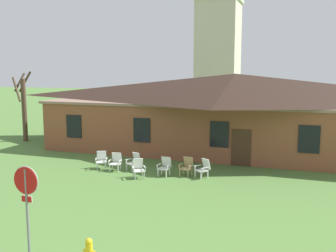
{
  "coord_description": "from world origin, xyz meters",
  "views": [
    {
      "loc": [
        4.5,
        -6.21,
        5.36
      ],
      "look_at": [
        -0.94,
        9.2,
        3.04
      ],
      "focal_mm": 41.32,
      "sensor_mm": 36.0,
      "label": 1
    }
  ],
  "objects_px": {
    "stop_sign": "(26,195)",
    "lawn_chair_under_eave": "(203,168)",
    "lawn_chair_far_side": "(187,166)",
    "lawn_chair_left_end": "(134,161)",
    "lawn_chair_right_end": "(165,166)",
    "lawn_chair_by_porch": "(101,160)",
    "lawn_chair_near_door": "(116,161)",
    "lawn_chair_middle": "(138,168)",
    "fire_hydrant": "(89,252)"
  },
  "relations": [
    {
      "from": "lawn_chair_middle",
      "to": "lawn_chair_right_end",
      "type": "relative_size",
      "value": 1.0
    },
    {
      "from": "lawn_chair_by_porch",
      "to": "lawn_chair_near_door",
      "type": "bearing_deg",
      "value": -8.0
    },
    {
      "from": "lawn_chair_left_end",
      "to": "fire_hydrant",
      "type": "height_order",
      "value": "lawn_chair_left_end"
    },
    {
      "from": "stop_sign",
      "to": "lawn_chair_near_door",
      "type": "distance_m",
      "value": 10.5
    },
    {
      "from": "lawn_chair_left_end",
      "to": "lawn_chair_right_end",
      "type": "relative_size",
      "value": 1.0
    },
    {
      "from": "lawn_chair_right_end",
      "to": "lawn_chair_by_porch",
      "type": "bearing_deg",
      "value": 177.08
    },
    {
      "from": "lawn_chair_near_door",
      "to": "stop_sign",
      "type": "bearing_deg",
      "value": -76.24
    },
    {
      "from": "lawn_chair_under_eave",
      "to": "lawn_chair_right_end",
      "type": "bearing_deg",
      "value": -172.44
    },
    {
      "from": "lawn_chair_by_porch",
      "to": "lawn_chair_right_end",
      "type": "xyz_separation_m",
      "value": [
        3.82,
        -0.2,
        0.0
      ]
    },
    {
      "from": "lawn_chair_under_eave",
      "to": "lawn_chair_middle",
      "type": "bearing_deg",
      "value": -160.04
    },
    {
      "from": "lawn_chair_right_end",
      "to": "lawn_chair_far_side",
      "type": "height_order",
      "value": "same"
    },
    {
      "from": "lawn_chair_near_door",
      "to": "lawn_chair_middle",
      "type": "xyz_separation_m",
      "value": [
        1.75,
        -0.92,
        0.0
      ]
    },
    {
      "from": "lawn_chair_middle",
      "to": "lawn_chair_near_door",
      "type": "bearing_deg",
      "value": 152.18
    },
    {
      "from": "lawn_chair_far_side",
      "to": "lawn_chair_left_end",
      "type": "bearing_deg",
      "value": 178.69
    },
    {
      "from": "lawn_chair_near_door",
      "to": "fire_hydrant",
      "type": "distance_m",
      "value": 10.42
    },
    {
      "from": "lawn_chair_by_porch",
      "to": "fire_hydrant",
      "type": "height_order",
      "value": "lawn_chair_by_porch"
    },
    {
      "from": "lawn_chair_near_door",
      "to": "lawn_chair_middle",
      "type": "height_order",
      "value": "same"
    },
    {
      "from": "lawn_chair_middle",
      "to": "lawn_chair_left_end",
      "type": "bearing_deg",
      "value": 122.22
    },
    {
      "from": "lawn_chair_under_eave",
      "to": "fire_hydrant",
      "type": "bearing_deg",
      "value": -94.5
    },
    {
      "from": "lawn_chair_right_end",
      "to": "fire_hydrant",
      "type": "xyz_separation_m",
      "value": [
        1.21,
        -9.53,
        -0.12
      ]
    },
    {
      "from": "lawn_chair_by_porch",
      "to": "lawn_chair_under_eave",
      "type": "distance_m",
      "value": 5.8
    },
    {
      "from": "stop_sign",
      "to": "lawn_chair_under_eave",
      "type": "bearing_deg",
      "value": 77.03
    },
    {
      "from": "stop_sign",
      "to": "lawn_chair_by_porch",
      "type": "bearing_deg",
      "value": 108.52
    },
    {
      "from": "lawn_chair_near_door",
      "to": "lawn_chair_far_side",
      "type": "xyz_separation_m",
      "value": [
        3.94,
        0.33,
        0.0
      ]
    },
    {
      "from": "lawn_chair_under_eave",
      "to": "fire_hydrant",
      "type": "distance_m",
      "value": 9.82
    },
    {
      "from": "lawn_chair_left_end",
      "to": "lawn_chair_under_eave",
      "type": "distance_m",
      "value": 3.93
    },
    {
      "from": "lawn_chair_middle",
      "to": "stop_sign",
      "type": "bearing_deg",
      "value": -85.49
    },
    {
      "from": "lawn_chair_left_end",
      "to": "lawn_chair_far_side",
      "type": "bearing_deg",
      "value": -1.31
    },
    {
      "from": "lawn_chair_middle",
      "to": "lawn_chair_far_side",
      "type": "bearing_deg",
      "value": 29.73
    },
    {
      "from": "lawn_chair_right_end",
      "to": "lawn_chair_left_end",
      "type": "bearing_deg",
      "value": 166.75
    },
    {
      "from": "stop_sign",
      "to": "lawn_chair_left_end",
      "type": "bearing_deg",
      "value": 98.43
    },
    {
      "from": "lawn_chair_far_side",
      "to": "lawn_chair_near_door",
      "type": "bearing_deg",
      "value": -175.23
    },
    {
      "from": "lawn_chair_by_porch",
      "to": "lawn_chair_far_side",
      "type": "bearing_deg",
      "value": 2.28
    },
    {
      "from": "fire_hydrant",
      "to": "lawn_chair_right_end",
      "type": "bearing_deg",
      "value": 97.23
    },
    {
      "from": "lawn_chair_near_door",
      "to": "lawn_chair_far_side",
      "type": "height_order",
      "value": "same"
    },
    {
      "from": "fire_hydrant",
      "to": "lawn_chair_near_door",
      "type": "bearing_deg",
      "value": 113.02
    },
    {
      "from": "lawn_chair_middle",
      "to": "fire_hydrant",
      "type": "relative_size",
      "value": 1.21
    },
    {
      "from": "lawn_chair_by_porch",
      "to": "lawn_chair_left_end",
      "type": "height_order",
      "value": "same"
    },
    {
      "from": "lawn_chair_near_door",
      "to": "lawn_chair_far_side",
      "type": "distance_m",
      "value": 3.95
    },
    {
      "from": "lawn_chair_middle",
      "to": "fire_hydrant",
      "type": "height_order",
      "value": "lawn_chair_middle"
    },
    {
      "from": "stop_sign",
      "to": "lawn_chair_right_end",
      "type": "bearing_deg",
      "value": 87.75
    },
    {
      "from": "stop_sign",
      "to": "lawn_chair_under_eave",
      "type": "xyz_separation_m",
      "value": [
        2.37,
        10.29,
        -1.5
      ]
    },
    {
      "from": "lawn_chair_by_porch",
      "to": "lawn_chair_far_side",
      "type": "height_order",
      "value": "same"
    },
    {
      "from": "lawn_chair_left_end",
      "to": "lawn_chair_under_eave",
      "type": "height_order",
      "value": "same"
    },
    {
      "from": "lawn_chair_far_side",
      "to": "lawn_chair_under_eave",
      "type": "bearing_deg",
      "value": -7.98
    },
    {
      "from": "stop_sign",
      "to": "lawn_chair_right_end",
      "type": "distance_m",
      "value": 10.15
    },
    {
      "from": "lawn_chair_far_side",
      "to": "lawn_chair_by_porch",
      "type": "bearing_deg",
      "value": -177.72
    },
    {
      "from": "stop_sign",
      "to": "lawn_chair_under_eave",
      "type": "distance_m",
      "value": 10.67
    },
    {
      "from": "lawn_chair_left_end",
      "to": "stop_sign",
      "type": "bearing_deg",
      "value": -81.57
    },
    {
      "from": "lawn_chair_far_side",
      "to": "lawn_chair_under_eave",
      "type": "height_order",
      "value": "same"
    }
  ]
}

